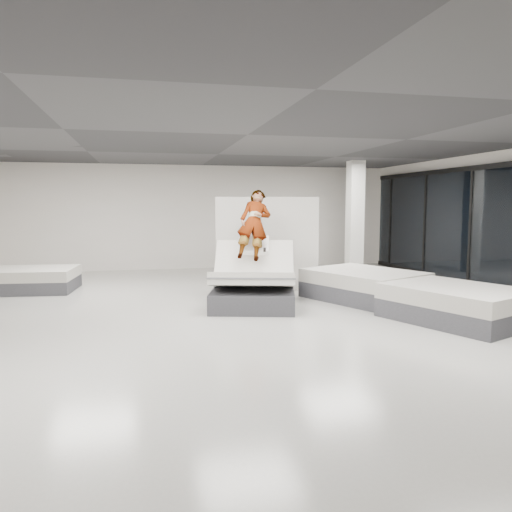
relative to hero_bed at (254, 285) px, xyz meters
name	(u,v)px	position (x,y,z in m)	size (l,w,h in m)	color
room	(248,228)	(-0.32, -0.98, 1.19)	(14.00, 14.04, 3.20)	#BAB8B0
hero_bed	(254,285)	(0.00, 0.00, 0.00)	(2.08, 2.44, 1.37)	#3E3F44
person	(254,238)	(0.09, 0.32, 0.91)	(0.62, 0.41, 1.70)	slate
remote	(265,250)	(0.21, -0.07, 0.71)	(0.05, 0.14, 0.03)	black
divider_panel	(267,244)	(0.69, 1.66, 0.67)	(2.39, 0.11, 2.17)	white
flat_bed_right_far	(364,285)	(2.40, 0.08, -0.10)	(2.47, 2.75, 0.62)	#3E3F44
flat_bed_right_near	(456,304)	(3.12, -2.07, -0.11)	(2.37, 2.66, 0.60)	#3E3F44
flat_bed_left_far	(31,280)	(-4.67, 2.75, -0.15)	(2.07, 1.64, 0.53)	#3E3F44
column	(355,219)	(3.68, 3.52, 1.19)	(0.40, 0.40, 3.20)	silver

